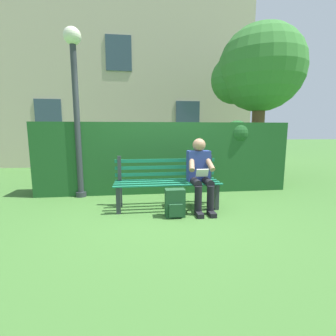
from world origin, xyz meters
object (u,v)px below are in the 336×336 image
Objects in this scene: backpack at (175,203)px; lamp_post at (75,91)px; park_bench at (167,181)px; person_seated at (200,172)px; tree at (256,72)px.

lamp_post is (1.71, -1.38, 1.86)m from backpack.
park_bench is 0.58m from backpack.
backpack is (-0.07, 0.53, -0.24)m from park_bench.
lamp_post reaches higher than person_seated.
lamp_post is (1.65, -0.86, 1.62)m from park_bench.
backpack is (0.48, 0.34, -0.42)m from person_seated.
tree reaches higher than park_bench.
tree reaches higher than backpack.
tree is (-2.69, -2.30, 2.41)m from park_bench.
park_bench is 1.50× the size of person_seated.
person_seated is (-0.54, 0.19, 0.18)m from park_bench.
park_bench is 4.28m from tree.
tree is at bearing -139.40° from park_bench.
person_seated is at bearing -144.57° from backpack.
tree is at bearing -130.74° from person_seated.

